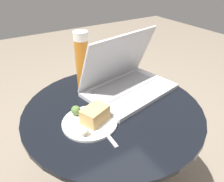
{
  "coord_description": "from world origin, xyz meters",
  "views": [
    {
      "loc": [
        -0.38,
        -0.6,
        1.03
      ],
      "look_at": [
        0.0,
        0.01,
        0.6
      ],
      "focal_mm": 35.0,
      "sensor_mm": 36.0,
      "label": 1
    }
  ],
  "objects": [
    {
      "name": "table",
      "position": [
        0.0,
        0.0,
        0.39
      ],
      "size": [
        0.71,
        0.71,
        0.53
      ],
      "color": "#515156",
      "rests_on": "ground_plane"
    },
    {
      "name": "napkin",
      "position": [
        -0.1,
        -0.03,
        0.53
      ],
      "size": [
        0.2,
        0.18,
        0.0
      ],
      "color": "white",
      "rests_on": "table"
    },
    {
      "name": "laptop",
      "position": [
        0.12,
        0.09,
        0.58
      ],
      "size": [
        0.42,
        0.32,
        0.25
      ],
      "color": "silver",
      "rests_on": "table"
    },
    {
      "name": "beer_glass",
      "position": [
        -0.02,
        0.21,
        0.66
      ],
      "size": [
        0.06,
        0.06,
        0.26
      ],
      "color": "#C6701E",
      "rests_on": "table"
    },
    {
      "name": "snack_plate",
      "position": [
        -0.12,
        -0.04,
        0.55
      ],
      "size": [
        0.2,
        0.2,
        0.06
      ],
      "color": "white",
      "rests_on": "table"
    },
    {
      "name": "fork",
      "position": [
        -0.1,
        -0.09,
        0.53
      ],
      "size": [
        0.03,
        0.17,
        0.0
      ],
      "color": "#B2B2B7",
      "rests_on": "table"
    }
  ]
}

